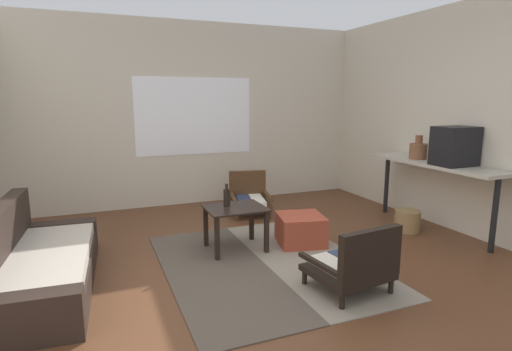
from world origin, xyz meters
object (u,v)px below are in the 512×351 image
(couch, at_px, (35,266))
(clay_vase, at_px, (418,150))
(crt_television, at_px, (455,146))
(wicker_basket, at_px, (407,221))
(glass_bottle, at_px, (227,197))
(coffee_table, at_px, (235,216))
(ottoman_orange, at_px, (301,230))
(armchair_striped_foreground, at_px, (355,264))
(armchair_by_window, at_px, (249,196))
(console_shelf, at_px, (435,169))

(couch, height_order, clay_vase, clay_vase)
(crt_television, distance_m, wicker_basket, 1.03)
(clay_vase, height_order, glass_bottle, clay_vase)
(coffee_table, xyz_separation_m, clay_vase, (2.46, 0.05, 0.58))
(clay_vase, bearing_deg, ottoman_orange, -175.03)
(couch, bearing_deg, armchair_striped_foreground, -23.01)
(couch, distance_m, ottoman_orange, 2.59)
(wicker_basket, bearing_deg, coffee_table, 174.87)
(clay_vase, xyz_separation_m, glass_bottle, (-2.53, 0.04, -0.38))
(armchair_striped_foreground, relative_size, ottoman_orange, 1.38)
(armchair_by_window, bearing_deg, couch, -148.64)
(coffee_table, xyz_separation_m, glass_bottle, (-0.06, 0.09, 0.20))
(clay_vase, bearing_deg, glass_bottle, 179.05)
(couch, xyz_separation_m, console_shelf, (4.33, 0.03, 0.54))
(couch, relative_size, coffee_table, 3.07)
(ottoman_orange, bearing_deg, console_shelf, -4.50)
(glass_bottle, bearing_deg, armchair_by_window, 58.79)
(couch, xyz_separation_m, ottoman_orange, (2.59, 0.16, -0.05))
(couch, distance_m, wicker_basket, 4.01)
(coffee_table, bearing_deg, armchair_striped_foreground, -66.02)
(armchair_striped_foreground, xyz_separation_m, wicker_basket, (1.57, 1.11, -0.13))
(clay_vase, bearing_deg, couch, -175.86)
(armchair_striped_foreground, bearing_deg, wicker_basket, 35.40)
(coffee_table, bearing_deg, glass_bottle, 126.44)
(clay_vase, xyz_separation_m, wicker_basket, (-0.32, -0.24, -0.82))
(crt_television, relative_size, clay_vase, 1.49)
(armchair_by_window, height_order, armchair_striped_foreground, armchair_striped_foreground)
(couch, height_order, ottoman_orange, couch)
(console_shelf, height_order, wicker_basket, console_shelf)
(wicker_basket, bearing_deg, ottoman_orange, 176.49)
(armchair_by_window, height_order, glass_bottle, glass_bottle)
(crt_television, bearing_deg, armchair_striped_foreground, -157.00)
(couch, height_order, armchair_striped_foreground, couch)
(couch, relative_size, crt_television, 4.25)
(armchair_by_window, relative_size, ottoman_orange, 1.45)
(ottoman_orange, relative_size, wicker_basket, 1.59)
(clay_vase, bearing_deg, coffee_table, -178.93)
(couch, bearing_deg, console_shelf, 0.33)
(armchair_striped_foreground, height_order, ottoman_orange, armchair_striped_foreground)
(glass_bottle, bearing_deg, armchair_striped_foreground, -65.14)
(coffee_table, height_order, wicker_basket, coffee_table)
(armchair_striped_foreground, height_order, console_shelf, console_shelf)
(wicker_basket, bearing_deg, armchair_by_window, 135.89)
(console_shelf, bearing_deg, coffee_table, 174.38)
(armchair_striped_foreground, distance_m, glass_bottle, 1.57)
(clay_vase, distance_m, wicker_basket, 0.91)
(coffee_table, bearing_deg, console_shelf, -5.62)
(ottoman_orange, height_order, wicker_basket, ottoman_orange)
(armchair_by_window, height_order, ottoman_orange, armchair_by_window)
(armchair_striped_foreground, bearing_deg, couch, 156.99)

